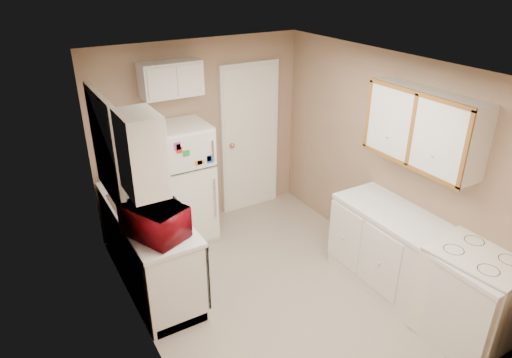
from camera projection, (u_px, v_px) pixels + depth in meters
floor at (279, 293)px, 4.90m from camera, size 3.80×3.80×0.00m
ceiling at (286, 68)px, 3.86m from camera, size 3.80×3.80×0.00m
wall_left at (140, 234)px, 3.74m from camera, size 3.80×3.80×0.00m
wall_right at (389, 164)px, 5.01m from camera, size 3.80×3.80×0.00m
wall_back at (201, 135)px, 5.85m from camera, size 2.80×2.80×0.00m
wall_front at (446, 313)px, 2.90m from camera, size 2.80×2.80×0.00m
left_counter at (149, 246)px, 4.90m from camera, size 0.60×1.80×0.90m
dishwasher at (196, 264)px, 4.55m from camera, size 0.03×0.58×0.72m
sink at (141, 207)px, 4.84m from camera, size 0.54×0.74×0.16m
microwave at (156, 221)px, 4.21m from camera, size 0.66×0.53×0.38m
soap_bottle at (120, 176)px, 5.19m from camera, size 0.11×0.11×0.18m
window_blinds at (106, 147)px, 4.40m from camera, size 0.10×0.98×1.08m
upper_cabinet_left at (141, 154)px, 3.72m from camera, size 0.30×0.45×0.70m
refrigerator at (185, 182)px, 5.63m from camera, size 0.62×0.60×1.50m
cabinet_over_fridge at (171, 79)px, 5.21m from camera, size 0.70×0.30×0.40m
interior_door at (250, 139)px, 6.22m from camera, size 0.86×0.06×2.08m
right_counter at (416, 266)px, 4.58m from camera, size 0.60×2.00×0.90m
stove at (470, 297)px, 4.14m from camera, size 0.71×0.84×0.94m
upper_cabinet_right at (424, 128)px, 4.30m from camera, size 0.30×1.20×0.70m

